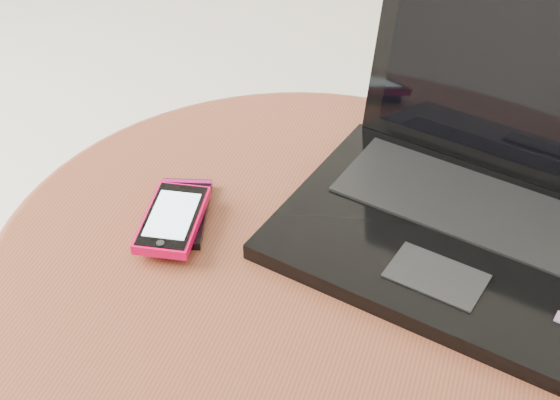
% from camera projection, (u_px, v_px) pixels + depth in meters
% --- Properties ---
extents(table, '(0.64, 0.64, 0.51)m').
position_uv_depth(table, '(300.00, 332.00, 0.88)').
color(table, brown).
rests_on(table, ground).
extents(laptop, '(0.41, 0.37, 0.23)m').
position_uv_depth(laptop, '(482.00, 195.00, 0.82)').
color(laptop, black).
rests_on(laptop, table).
extents(phone_black, '(0.08, 0.11, 0.01)m').
position_uv_depth(phone_black, '(181.00, 213.00, 0.86)').
color(phone_black, black).
rests_on(phone_black, table).
extents(phone_pink, '(0.07, 0.11, 0.01)m').
position_uv_depth(phone_pink, '(173.00, 219.00, 0.83)').
color(phone_pink, '#EF0344').
rests_on(phone_pink, phone_black).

